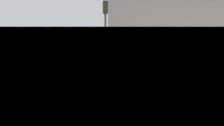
% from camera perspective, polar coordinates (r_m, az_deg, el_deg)
% --- Properties ---
extents(ground_plane, '(56.00, 56.00, 0.00)m').
position_cam_1_polar(ground_plane, '(12.14, -11.17, -4.01)').
color(ground_plane, black).
extents(sidewalk, '(28.00, 4.60, 0.15)m').
position_cam_1_polar(sidewalk, '(12.70, 3.90, -3.30)').
color(sidewalk, '#A39E93').
rests_on(sidewalk, ground).
extents(lane_stripe_centre, '(28.00, 0.14, 0.01)m').
position_cam_1_polar(lane_stripe_centre, '(12.43, -26.12, -4.09)').
color(lane_stripe_centre, gold).
rests_on(lane_stripe_centre, ground).
extents(snow_bank_curb, '(8.77, 0.56, 0.22)m').
position_cam_1_polar(snow_bank_curb, '(16.84, -9.46, -1.63)').
color(snow_bank_curb, white).
rests_on(snow_bank_curb, ground).
extents(parked_car_charcoal, '(4.56, 1.93, 1.51)m').
position_cam_1_polar(parked_car_charcoal, '(6.10, -11.81, -3.89)').
color(parked_car_charcoal, black).
rests_on(parked_car_charcoal, ground).
extents(parked_car_navy, '(4.34, 1.98, 1.51)m').
position_cam_1_polar(parked_car_navy, '(11.82, -12.22, -0.53)').
color(parked_car_navy, black).
rests_on(parked_car_navy, ground).
extents(parked_car_black, '(4.20, 1.93, 1.51)m').
position_cam_1_polar(parked_car_black, '(18.10, -12.93, 0.71)').
color(parked_car_black, black).
rests_on(parked_car_black, ground).
extents(pedestrian_blue_coat, '(0.49, 0.58, 1.77)m').
position_cam_1_polar(pedestrian_blue_coat, '(23.76, -1.62, 2.16)').
color(pedestrian_blue_coat, black).
rests_on(pedestrian_blue_coat, sidewalk).
extents(pedestrian_brown_coat, '(0.59, 0.53, 1.80)m').
position_cam_1_polar(pedestrian_brown_coat, '(21.35, -5.84, 2.08)').
color(pedestrian_brown_coat, black).
rests_on(pedestrian_brown_coat, sidewalk).
extents(pedestrian_grey_coat, '(0.52, 0.48, 1.62)m').
position_cam_1_polar(pedestrian_grey_coat, '(6.15, 14.05, -1.45)').
color(pedestrian_grey_coat, black).
rests_on(pedestrian_grey_coat, sidewalk).
extents(pedestrian_burgundy_coat, '(0.58, 0.50, 1.76)m').
position_cam_1_polar(pedestrian_burgundy_coat, '(17.23, -5.43, 1.76)').
color(pedestrian_burgundy_coat, black).
rests_on(pedestrian_burgundy_coat, sidewalk).
extents(traffic_light_pole, '(0.35, 0.26, 4.33)m').
position_cam_1_polar(traffic_light_pole, '(11.12, -2.03, 11.31)').
color(traffic_light_pole, '#2D2D19').
rests_on(traffic_light_pole, sidewalk).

